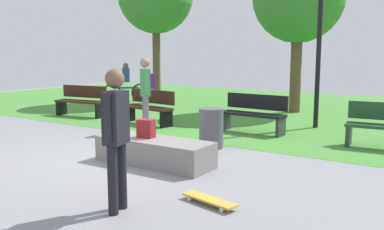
{
  "coord_description": "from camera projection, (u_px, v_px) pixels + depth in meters",
  "views": [
    {
      "loc": [
        5.26,
        -5.56,
        1.92
      ],
      "look_at": [
        0.82,
        1.2,
        0.71
      ],
      "focal_mm": 39.57,
      "sensor_mm": 36.0,
      "label": 1
    }
  ],
  "objects": [
    {
      "name": "park_bench_center_lawn",
      "position": [
        254.0,
        113.0,
        10.08
      ],
      "size": [
        1.62,
        0.54,
        0.91
      ],
      "color": "black",
      "rests_on": "ground_plane"
    },
    {
      "name": "trash_bin",
      "position": [
        211.0,
        128.0,
        8.48
      ],
      "size": [
        0.49,
        0.49,
        0.8
      ],
      "primitive_type": "cylinder",
      "color": "#4C4C51",
      "rests_on": "ground_plane"
    },
    {
      "name": "skater_watching",
      "position": [
        116.0,
        129.0,
        4.99
      ],
      "size": [
        0.27,
        0.42,
        1.72
      ],
      "color": "black",
      "rests_on": "ground_plane"
    },
    {
      "name": "cyclist_on_bicycle",
      "position": [
        126.0,
        85.0,
        16.49
      ],
      "size": [
        1.43,
        1.22,
        1.52
      ],
      "color": "black",
      "rests_on": "ground_plane"
    },
    {
      "name": "backpack_on_ledge",
      "position": [
        146.0,
        128.0,
        7.34
      ],
      "size": [
        0.31,
        0.25,
        0.32
      ],
      "primitive_type": "cube",
      "rotation": [
        0.0,
        0.0,
        3.33
      ],
      "color": "maroon",
      "rests_on": "concrete_ledge"
    },
    {
      "name": "lamp_post",
      "position": [
        320.0,
        27.0,
        10.42
      ],
      "size": [
        0.28,
        0.28,
        4.14
      ],
      "color": "black",
      "rests_on": "ground_plane"
    },
    {
      "name": "concrete_ledge",
      "position": [
        154.0,
        151.0,
        7.27
      ],
      "size": [
        2.1,
        0.72,
        0.44
      ],
      "primitive_type": "cube",
      "color": "gray",
      "rests_on": "ground_plane"
    },
    {
      "name": "skateboard_by_ledge",
      "position": [
        209.0,
        200.0,
        5.35
      ],
      "size": [
        0.82,
        0.36,
        0.08
      ],
      "color": "gold",
      "rests_on": "ground_plane"
    },
    {
      "name": "park_bench_far_right",
      "position": [
        149.0,
        106.0,
        11.28
      ],
      "size": [
        1.65,
        0.7,
        0.91
      ],
      "color": "#331E14",
      "rests_on": "ground_plane"
    },
    {
      "name": "ground_plane",
      "position": [
        119.0,
        158.0,
        7.73
      ],
      "size": [
        28.0,
        28.0,
        0.0
      ],
      "primitive_type": "plane",
      "color": "gray"
    },
    {
      "name": "grass_lawn",
      "position": [
        281.0,
        109.0,
        14.3
      ],
      "size": [
        26.6,
        12.1,
        0.01
      ],
      "primitive_type": "cube",
      "color": "#478C38",
      "rests_on": "ground_plane"
    },
    {
      "name": "pedestrian_with_backpack",
      "position": [
        146.0,
        87.0,
        10.09
      ],
      "size": [
        0.44,
        0.45,
        1.78
      ],
      "color": "slate",
      "rests_on": "ground_plane"
    },
    {
      "name": "park_bench_by_oak",
      "position": [
        82.0,
        100.0,
        12.67
      ],
      "size": [
        1.65,
        0.68,
        0.91
      ],
      "color": "#331E14",
      "rests_on": "ground_plane"
    }
  ]
}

